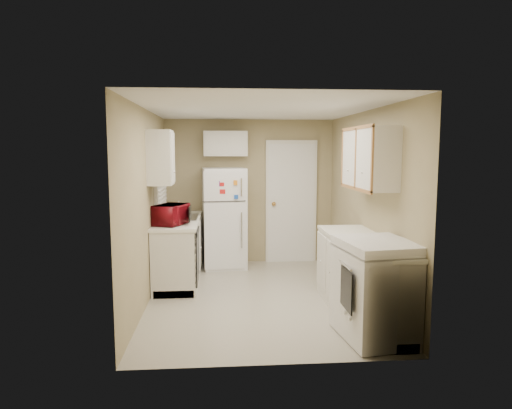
{
  "coord_description": "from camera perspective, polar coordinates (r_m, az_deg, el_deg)",
  "views": [
    {
      "loc": [
        -0.48,
        -5.73,
        1.9
      ],
      "look_at": [
        0.0,
        0.5,
        1.15
      ],
      "focal_mm": 32.0,
      "sensor_mm": 36.0,
      "label": 1
    }
  ],
  "objects": [
    {
      "name": "stove",
      "position": [
        4.82,
        14.82,
        -10.19
      ],
      "size": [
        0.78,
        0.91,
        1.01
      ],
      "primitive_type": "cube",
      "rotation": [
        0.0,
        0.0,
        0.13
      ],
      "color": "white",
      "rests_on": "floor"
    },
    {
      "name": "interior_door",
      "position": [
        7.73,
        4.41,
        0.28
      ],
      "size": [
        0.86,
        0.06,
        2.08
      ],
      "primitive_type": "cube",
      "color": "white",
      "rests_on": "floor"
    },
    {
      "name": "cabinet_over_fridge",
      "position": [
        7.48,
        -3.83,
        7.6
      ],
      "size": [
        0.7,
        0.3,
        0.4
      ],
      "primitive_type": "cube",
      "color": "silver",
      "rests_on": "wall_back"
    },
    {
      "name": "ceiling",
      "position": [
        5.77,
        0.39,
        11.83
      ],
      "size": [
        3.8,
        3.8,
        0.0
      ],
      "primitive_type": "plane",
      "color": "white",
      "rests_on": "floor"
    },
    {
      "name": "soap_bottle",
      "position": [
        7.31,
        -9.63,
        -0.32
      ],
      "size": [
        0.11,
        0.11,
        0.2
      ],
      "primitive_type": "imported",
      "rotation": [
        0.0,
        0.0,
        0.3
      ],
      "color": "white",
      "rests_on": "left_counter"
    },
    {
      "name": "upper_cabinet_left",
      "position": [
        6.0,
        -11.85,
        5.75
      ],
      "size": [
        0.3,
        0.45,
        0.7
      ],
      "primitive_type": "cube",
      "color": "silver",
      "rests_on": "wall_left"
    },
    {
      "name": "floor",
      "position": [
        6.05,
        0.37,
        -11.45
      ],
      "size": [
        3.8,
        3.8,
        0.0
      ],
      "primitive_type": "plane",
      "color": "beige",
      "rests_on": "ground"
    },
    {
      "name": "refrigerator",
      "position": [
        7.4,
        -4.0,
        -1.67
      ],
      "size": [
        0.73,
        0.71,
        1.61
      ],
      "primitive_type": "cube",
      "rotation": [
        0.0,
        0.0,
        0.1
      ],
      "color": "white",
      "rests_on": "floor"
    },
    {
      "name": "wall_right",
      "position": [
        6.07,
        13.68,
        0.03
      ],
      "size": [
        3.8,
        3.8,
        0.0
      ],
      "primitive_type": "plane",
      "color": "tan",
      "rests_on": "floor"
    },
    {
      "name": "left_counter",
      "position": [
        6.81,
        -9.57,
        -5.54
      ],
      "size": [
        0.6,
        1.8,
        0.9
      ],
      "primitive_type": "cube",
      "color": "silver",
      "rests_on": "floor"
    },
    {
      "name": "wall_front",
      "position": [
        3.92,
        2.69,
        -3.43
      ],
      "size": [
        2.8,
        2.8,
        0.0
      ],
      "primitive_type": "plane",
      "color": "tan",
      "rests_on": "floor"
    },
    {
      "name": "wall_back",
      "position": [
        7.67,
        -0.8,
        1.61
      ],
      "size": [
        2.8,
        2.8,
        0.0
      ],
      "primitive_type": "plane",
      "color": "tan",
      "rests_on": "floor"
    },
    {
      "name": "wall_left",
      "position": [
        5.84,
        -13.44,
        -0.22
      ],
      "size": [
        3.8,
        3.8,
        0.0
      ],
      "primitive_type": "plane",
      "color": "tan",
      "rests_on": "floor"
    },
    {
      "name": "sink",
      "position": [
        6.88,
        -9.53,
        -1.94
      ],
      "size": [
        0.54,
        0.74,
        0.16
      ],
      "primitive_type": "cube",
      "color": "gray",
      "rests_on": "left_counter"
    },
    {
      "name": "window_blinds",
      "position": [
        6.84,
        -11.83,
        4.19
      ],
      "size": [
        0.1,
        0.98,
        1.08
      ],
      "primitive_type": "cube",
      "color": "silver",
      "rests_on": "wall_left"
    },
    {
      "name": "microwave",
      "position": [
        6.21,
        -10.56,
        -1.13
      ],
      "size": [
        0.56,
        0.43,
        0.33
      ],
      "primitive_type": "imported",
      "rotation": [
        0.0,
        0.0,
        1.2
      ],
      "color": "maroon",
      "rests_on": "left_counter"
    },
    {
      "name": "right_counter",
      "position": [
        5.37,
        13.03,
        -8.99
      ],
      "size": [
        0.6,
        2.0,
        0.9
      ],
      "primitive_type": "cube",
      "color": "silver",
      "rests_on": "floor"
    },
    {
      "name": "upper_cabinet_right",
      "position": [
        5.5,
        13.97,
        5.61
      ],
      "size": [
        0.3,
        1.2,
        0.7
      ],
      "primitive_type": "cube",
      "color": "silver",
      "rests_on": "wall_right"
    },
    {
      "name": "dishwasher",
      "position": [
        6.2,
        -7.39,
        -6.36
      ],
      "size": [
        0.03,
        0.58,
        0.72
      ],
      "primitive_type": "cube",
      "color": "black",
      "rests_on": "floor"
    }
  ]
}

